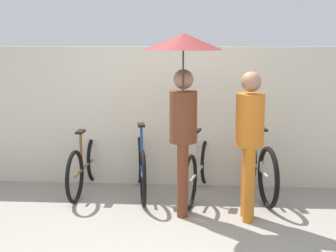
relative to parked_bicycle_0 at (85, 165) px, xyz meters
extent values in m
plane|color=gray|center=(1.17, -1.64, -0.36)|extent=(30.00, 30.00, 0.00)
cube|color=beige|center=(1.17, 0.39, 0.62)|extent=(10.33, 0.12, 1.96)
torus|color=black|center=(0.02, 0.47, -0.02)|extent=(0.07, 0.68, 0.68)
torus|color=black|center=(-0.02, -0.49, -0.02)|extent=(0.07, 0.68, 0.68)
cylinder|color=brown|center=(0.00, -0.01, -0.02)|extent=(0.07, 0.96, 0.04)
cylinder|color=brown|center=(-0.01, -0.18, 0.23)|extent=(0.04, 0.04, 0.51)
cube|color=black|center=(-0.01, -0.18, 0.50)|extent=(0.10, 0.20, 0.03)
cylinder|color=brown|center=(0.02, 0.47, 0.34)|extent=(0.04, 0.04, 0.73)
cylinder|color=brown|center=(0.02, 0.47, 0.71)|extent=(0.44, 0.04, 0.03)
torus|color=black|center=(0.69, 0.42, -0.01)|extent=(0.17, 0.71, 0.71)
torus|color=black|center=(0.86, -0.53, -0.01)|extent=(0.17, 0.71, 0.71)
cylinder|color=#19478C|center=(0.78, -0.06, -0.01)|extent=(0.20, 0.95, 0.04)
cylinder|color=#19478C|center=(0.81, -0.22, 0.29)|extent=(0.04, 0.04, 0.60)
cube|color=black|center=(0.81, -0.22, 0.61)|extent=(0.12, 0.21, 0.03)
cylinder|color=#19478C|center=(0.69, 0.42, 0.36)|extent=(0.04, 0.04, 0.74)
cylinder|color=#19478C|center=(0.69, 0.42, 0.73)|extent=(0.44, 0.10, 0.03)
torus|color=black|center=(1.66, 0.46, -0.02)|extent=(0.18, 0.67, 0.68)
torus|color=black|center=(1.45, -0.61, -0.02)|extent=(0.18, 0.67, 0.68)
cylinder|color=#A59E93|center=(1.56, -0.08, -0.02)|extent=(0.25, 1.07, 0.04)
cylinder|color=#A59E93|center=(1.52, -0.26, 0.26)|extent=(0.04, 0.04, 0.56)
cube|color=black|center=(1.52, -0.26, 0.55)|extent=(0.13, 0.21, 0.03)
cylinder|color=#A59E93|center=(1.66, 0.46, 0.32)|extent=(0.04, 0.04, 0.69)
cylinder|color=#A59E93|center=(1.66, 0.46, 0.66)|extent=(0.44, 0.11, 0.03)
torus|color=black|center=(2.26, 0.46, 0.02)|extent=(0.18, 0.77, 0.77)
torus|color=black|center=(2.41, -0.50, 0.02)|extent=(0.18, 0.77, 0.77)
cylinder|color=#A59E93|center=(2.33, -0.02, 0.02)|extent=(0.19, 0.96, 0.04)
cylinder|color=#A59E93|center=(2.36, -0.19, 0.29)|extent=(0.04, 0.04, 0.53)
cube|color=black|center=(2.36, -0.19, 0.57)|extent=(0.12, 0.21, 0.03)
cylinder|color=#A59E93|center=(2.26, 0.46, 0.35)|extent=(0.04, 0.04, 0.66)
cylinder|color=#A59E93|center=(2.26, 0.46, 0.68)|extent=(0.44, 0.10, 0.03)
cylinder|color=brown|center=(1.37, -0.71, 0.08)|extent=(0.13, 0.13, 0.88)
cylinder|color=brown|center=(1.37, -0.89, 0.08)|extent=(0.13, 0.13, 0.88)
cylinder|color=brown|center=(1.37, -0.80, 0.82)|extent=(0.32, 0.32, 0.60)
sphere|color=#997051|center=(1.37, -0.80, 1.25)|extent=(0.23, 0.23, 0.23)
cylinder|color=#332D28|center=(1.37, -0.94, 1.22)|extent=(0.02, 0.02, 0.73)
cone|color=#591919|center=(1.37, -0.94, 1.67)|extent=(0.88, 0.88, 0.18)
cylinder|color=#C66B1E|center=(2.12, -0.81, 0.07)|extent=(0.13, 0.13, 0.87)
cylinder|color=#C66B1E|center=(2.12, -0.99, 0.07)|extent=(0.13, 0.13, 0.87)
cylinder|color=#C66B1E|center=(2.12, -0.90, 0.81)|extent=(0.32, 0.32, 0.59)
sphere|color=#997051|center=(2.12, -0.90, 1.24)|extent=(0.23, 0.23, 0.23)
camera|label=1|loc=(1.55, -6.11, 1.70)|focal=50.00mm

